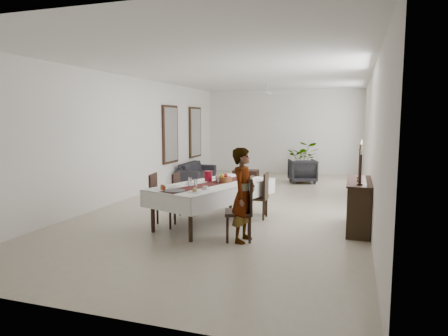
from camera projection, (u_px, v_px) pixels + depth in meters
floor at (240, 203)px, 9.97m from camera, size 6.00×12.00×0.00m
ceiling at (241, 73)px, 9.58m from camera, size 6.00×12.00×0.02m
wall_back at (283, 132)px, 15.43m from camera, size 6.00×0.02×3.20m
wall_front at (82, 167)px, 4.12m from camera, size 6.00×0.02×3.20m
wall_left at (133, 137)px, 10.70m from camera, size 0.02×12.00×3.20m
wall_right at (370, 141)px, 8.85m from camera, size 0.02×12.00×3.20m
dining_table_top at (214, 185)px, 8.01m from camera, size 1.84×2.76×0.05m
table_leg_fl at (153, 213)px, 7.38m from camera, size 0.09×0.09×0.74m
table_leg_fr at (191, 220)px, 6.82m from camera, size 0.09×0.09×0.74m
table_leg_bl at (231, 193)px, 9.29m from camera, size 0.09×0.09×0.74m
table_leg_br at (265, 198)px, 8.73m from camera, size 0.09×0.09×0.74m
tablecloth_top at (214, 184)px, 8.00m from camera, size 2.09×3.00×0.01m
tablecloth_drape_left at (191, 188)px, 8.40m from camera, size 0.91×2.59×0.32m
tablecloth_drape_right at (239, 195)px, 7.65m from camera, size 0.91×2.59×0.32m
tablecloth_drape_near at (164, 203)px, 6.94m from camera, size 1.19×0.42×0.32m
tablecloth_drape_far at (251, 183)px, 9.10m from camera, size 1.19×0.42×0.32m
table_runner at (214, 183)px, 8.00m from camera, size 1.22×2.63×0.00m
red_pitcher at (208, 176)px, 8.28m from camera, size 0.20×0.20×0.21m
pitcher_handle at (205, 176)px, 8.33m from camera, size 0.13×0.06×0.13m
wine_glass_near at (195, 184)px, 7.37m from camera, size 0.07×0.07×0.18m
wine_glass_mid at (190, 182)px, 7.59m from camera, size 0.07×0.07×0.18m
wine_glass_far at (217, 179)px, 8.00m from camera, size 0.07×0.07×0.18m
teacup_right at (205, 188)px, 7.30m from camera, size 0.10×0.10×0.06m
saucer_right at (205, 189)px, 7.31m from camera, size 0.16×0.16×0.01m
teacup_left at (189, 183)px, 7.90m from camera, size 0.10×0.10×0.06m
saucer_left at (189, 184)px, 7.90m from camera, size 0.16×0.16×0.01m
plate_near_right at (195, 192)px, 7.04m from camera, size 0.26×0.26×0.02m
bread_near_right at (195, 190)px, 7.03m from camera, size 0.10×0.10×0.10m
plate_near_left at (174, 187)px, 7.56m from camera, size 0.26×0.26×0.02m
plate_far_left at (218, 178)px, 8.67m from camera, size 0.26×0.26×0.02m
serving_tray at (174, 191)px, 7.12m from camera, size 0.38×0.38×0.02m
jam_jar_a at (164, 188)px, 7.23m from camera, size 0.07×0.07×0.08m
jam_jar_b at (162, 187)px, 7.35m from camera, size 0.07×0.07×0.08m
fruit_basket at (224, 179)px, 8.17m from camera, size 0.32×0.32×0.11m
fruit_red at (226, 176)px, 8.16m from camera, size 0.10×0.10×0.10m
fruit_green at (223, 175)px, 8.22m from camera, size 0.09×0.09×0.09m
fruit_yellow at (222, 176)px, 8.12m from camera, size 0.09×0.09×0.09m
chair_right_near_seat at (238, 213)px, 6.90m from camera, size 0.58×0.58×0.05m
chair_right_near_leg_fl at (250, 230)px, 6.74m from camera, size 0.06×0.06×0.46m
chair_right_near_leg_fr at (249, 224)px, 7.11m from camera, size 0.06×0.06×0.46m
chair_right_near_leg_bl at (227, 230)px, 6.74m from camera, size 0.06×0.06×0.46m
chair_right_near_leg_br at (227, 224)px, 7.12m from camera, size 0.06×0.06×0.46m
chair_right_near_back at (251, 195)px, 6.85m from camera, size 0.18×0.46×0.59m
chair_right_far_seat at (257, 198)px, 8.44m from camera, size 0.42×0.42×0.05m
chair_right_far_leg_fl at (263, 211)px, 8.26m from camera, size 0.04×0.04×0.41m
chair_right_far_leg_fr at (267, 207)px, 8.58m from camera, size 0.04×0.04×0.41m
chair_right_far_leg_bl at (248, 210)px, 8.36m from camera, size 0.04×0.04×0.41m
chair_right_far_leg_br at (251, 206)px, 8.68m from camera, size 0.04×0.04×0.41m
chair_right_far_back at (266, 185)px, 8.35m from camera, size 0.04×0.41×0.52m
chair_left_near_seat at (163, 203)px, 7.76m from camera, size 0.51×0.51×0.05m
chair_left_near_leg_fl at (157, 213)px, 7.99m from camera, size 0.05×0.05×0.44m
chair_left_near_leg_fr at (152, 218)px, 7.64m from camera, size 0.05×0.05×0.44m
chair_left_near_leg_bl at (175, 214)px, 7.95m from camera, size 0.05×0.05×0.44m
chair_left_near_leg_br at (170, 218)px, 7.59m from camera, size 0.05×0.05×0.44m
chair_left_near_back at (153, 188)px, 7.75m from camera, size 0.12×0.44×0.56m
chair_left_far_seat at (184, 198)px, 8.46m from camera, size 0.43×0.43×0.05m
chair_left_far_leg_fl at (180, 206)px, 8.69m from camera, size 0.04×0.04×0.40m
chair_left_far_leg_fr at (174, 210)px, 8.37m from camera, size 0.04×0.04×0.40m
chair_left_far_leg_bl at (194, 207)px, 8.61m from camera, size 0.04×0.04×0.40m
chair_left_far_leg_br at (189, 211)px, 8.29m from camera, size 0.04×0.04×0.40m
chair_left_far_back at (176, 185)px, 8.47m from camera, size 0.06×0.40×0.51m
woman at (243, 195)px, 6.79m from camera, size 0.45×0.63×1.62m
sideboard_body at (358, 206)px, 7.56m from camera, size 0.41×1.52×0.91m
sideboard_top at (359, 181)px, 7.51m from camera, size 0.45×1.58×0.03m
candlestick_near_base at (360, 184)px, 6.98m from camera, size 0.10×0.10×0.03m
candlestick_near_shaft at (360, 169)px, 6.94m from camera, size 0.05×0.05×0.51m
candlestick_near_candle at (361, 152)px, 6.91m from camera, size 0.04×0.04×0.08m
candlestick_mid_base at (360, 181)px, 7.36m from camera, size 0.10×0.10×0.03m
candlestick_mid_shaft at (360, 162)px, 7.32m from camera, size 0.05×0.05×0.66m
candlestick_mid_candle at (361, 142)px, 7.27m from camera, size 0.04×0.04×0.08m
candlestick_far_base at (359, 178)px, 7.74m from camera, size 0.10×0.10×0.03m
candlestick_far_shaft at (360, 163)px, 7.71m from camera, size 0.05×0.05×0.56m
candlestick_far_candle at (361, 146)px, 7.67m from camera, size 0.04×0.04×0.08m
sofa at (197, 171)px, 13.80m from camera, size 0.90×2.08×0.60m
armchair at (302, 171)px, 13.13m from camera, size 1.07×1.09×0.78m
coffee_table at (246, 176)px, 13.52m from camera, size 0.88×0.63×0.37m
potted_plant at (304, 159)px, 14.69m from camera, size 1.17×1.02×1.27m
mirror_frame_near at (170, 134)px, 12.77m from camera, size 0.06×1.05×1.85m
mirror_glass_near at (171, 134)px, 12.75m from camera, size 0.01×0.90×1.70m
mirror_frame_far at (195, 132)px, 14.75m from camera, size 0.06×1.05×1.85m
mirror_glass_far at (196, 132)px, 14.74m from camera, size 0.01×0.90×1.70m
fan_rod at (267, 86)px, 12.42m from camera, size 0.04×0.04×0.20m
fan_hub at (267, 93)px, 12.45m from camera, size 0.16×0.16×0.08m
fan_blade_n at (269, 94)px, 12.78m from camera, size 0.10×0.55×0.01m
fan_blade_s at (264, 92)px, 12.12m from camera, size 0.10×0.55×0.01m
fan_blade_e at (278, 93)px, 12.34m from camera, size 0.55×0.10×0.01m
fan_blade_w at (256, 93)px, 12.55m from camera, size 0.55×0.10×0.01m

